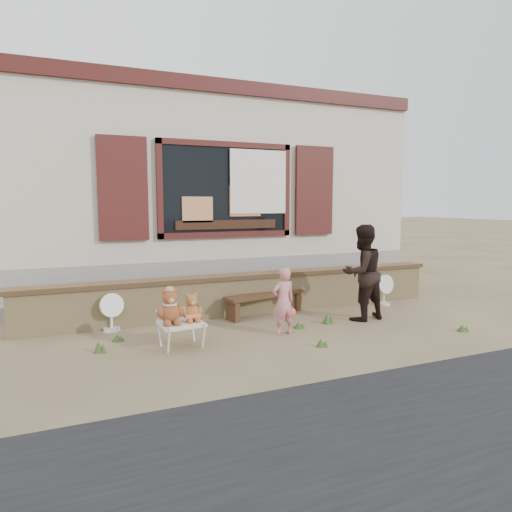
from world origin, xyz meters
name	(u,v)px	position (x,y,z in m)	size (l,w,h in m)	color
ground	(272,329)	(0.00, 0.00, 0.00)	(80.00, 80.00, 0.00)	brown
shopfront	(190,195)	(0.00, 4.49, 2.00)	(8.04, 5.13, 4.00)	#A29783
brick_wall	(247,293)	(0.00, 1.00, 0.34)	(7.10, 0.36, 0.67)	tan
bench	(265,299)	(0.23, 0.77, 0.27)	(1.46, 0.65, 0.37)	#372213
folding_chair	(181,324)	(-1.42, -0.32, 0.29)	(0.56, 0.50, 0.32)	silver
teddy_bear_left	(170,306)	(-1.56, -0.33, 0.55)	(0.33, 0.29, 0.45)	brown
teddy_bear_right	(192,307)	(-1.28, -0.31, 0.51)	(0.27, 0.23, 0.37)	brown
child	(283,301)	(0.02, -0.32, 0.47)	(0.34, 0.22, 0.94)	#D68083
adult	(362,272)	(1.51, -0.07, 0.75)	(0.72, 0.56, 1.49)	black
fan_left	(111,312)	(-2.16, 0.80, 0.28)	(0.35, 0.23, 0.55)	white
fan_right	(384,290)	(2.50, 0.63, 0.28)	(0.35, 0.23, 0.55)	silver
grass_tufts	(282,330)	(0.01, -0.32, 0.06)	(4.96, 1.59, 0.15)	#324D1E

